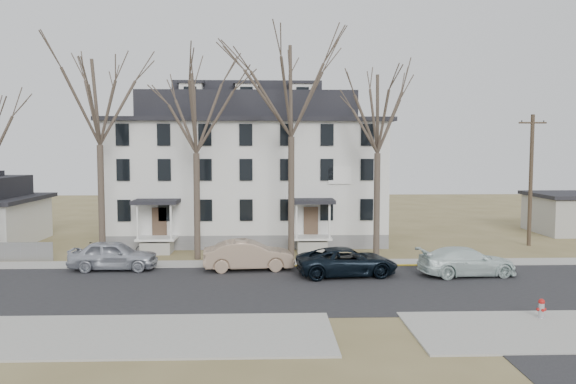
{
  "coord_description": "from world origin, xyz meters",
  "views": [
    {
      "loc": [
        -0.45,
        -25.8,
        7.04
      ],
      "look_at": [
        0.76,
        9.0,
        4.35
      ],
      "focal_mm": 35.0,
      "sensor_mm": 36.0,
      "label": 1
    }
  ],
  "objects_px": {
    "tree_mid_left": "(196,108)",
    "bicycle_right": "(95,250)",
    "tree_far_left": "(99,96)",
    "bicycle_left": "(149,248)",
    "boarding_house": "(249,170)",
    "tree_center": "(291,84)",
    "car_silver": "(114,256)",
    "car_tan": "(249,256)",
    "utility_pole_far": "(531,178)",
    "tree_mid_right": "(378,108)",
    "car_navy": "(347,262)",
    "car_white": "(467,262)",
    "fire_hydrant": "(541,309)"
  },
  "relations": [
    {
      "from": "boarding_house",
      "to": "tree_mid_left",
      "type": "relative_size",
      "value": 1.63
    },
    {
      "from": "bicycle_left",
      "to": "bicycle_right",
      "type": "distance_m",
      "value": 3.44
    },
    {
      "from": "car_silver",
      "to": "car_tan",
      "type": "relative_size",
      "value": 0.96
    },
    {
      "from": "car_silver",
      "to": "tree_far_left",
      "type": "bearing_deg",
      "value": 26.51
    },
    {
      "from": "boarding_house",
      "to": "car_navy",
      "type": "relative_size",
      "value": 3.73
    },
    {
      "from": "bicycle_right",
      "to": "car_navy",
      "type": "bearing_deg",
      "value": -137.09
    },
    {
      "from": "boarding_house",
      "to": "bicycle_left",
      "type": "relative_size",
      "value": 12.06
    },
    {
      "from": "utility_pole_far",
      "to": "car_tan",
      "type": "xyz_separation_m",
      "value": [
        -20.12,
        -7.68,
        -4.05
      ]
    },
    {
      "from": "tree_mid_left",
      "to": "fire_hydrant",
      "type": "xyz_separation_m",
      "value": [
        15.79,
        -13.3,
        -9.16
      ]
    },
    {
      "from": "car_white",
      "to": "fire_hydrant",
      "type": "xyz_separation_m",
      "value": [
        0.28,
        -7.97,
        -0.34
      ]
    },
    {
      "from": "tree_center",
      "to": "bicycle_left",
      "type": "height_order",
      "value": "tree_center"
    },
    {
      "from": "car_silver",
      "to": "fire_hydrant",
      "type": "distance_m",
      "value": 22.63
    },
    {
      "from": "tree_mid_left",
      "to": "car_white",
      "type": "distance_m",
      "value": 18.63
    },
    {
      "from": "tree_far_left",
      "to": "tree_mid_right",
      "type": "bearing_deg",
      "value": 0.0
    },
    {
      "from": "boarding_house",
      "to": "car_silver",
      "type": "distance_m",
      "value": 14.28
    },
    {
      "from": "boarding_house",
      "to": "fire_hydrant",
      "type": "distance_m",
      "value": 25.46
    },
    {
      "from": "car_white",
      "to": "bicycle_left",
      "type": "height_order",
      "value": "car_white"
    },
    {
      "from": "utility_pole_far",
      "to": "fire_hydrant",
      "type": "distance_m",
      "value": 19.63
    },
    {
      "from": "tree_mid_left",
      "to": "car_silver",
      "type": "height_order",
      "value": "tree_mid_left"
    },
    {
      "from": "tree_mid_right",
      "to": "tree_center",
      "type": "bearing_deg",
      "value": 180.0
    },
    {
      "from": "tree_center",
      "to": "car_silver",
      "type": "xyz_separation_m",
      "value": [
        -10.44,
        -3.17,
        -10.23
      ]
    },
    {
      "from": "tree_far_left",
      "to": "fire_hydrant",
      "type": "relative_size",
      "value": 15.67
    },
    {
      "from": "tree_far_left",
      "to": "tree_center",
      "type": "height_order",
      "value": "tree_center"
    },
    {
      "from": "car_tan",
      "to": "tree_mid_left",
      "type": "bearing_deg",
      "value": 38.86
    },
    {
      "from": "boarding_house",
      "to": "car_white",
      "type": "relative_size",
      "value": 3.88
    },
    {
      "from": "tree_far_left",
      "to": "car_tan",
      "type": "height_order",
      "value": "tree_far_left"
    },
    {
      "from": "car_navy",
      "to": "car_white",
      "type": "bearing_deg",
      "value": -98.6
    },
    {
      "from": "tree_mid_left",
      "to": "bicycle_right",
      "type": "distance_m",
      "value": 11.41
    },
    {
      "from": "tree_far_left",
      "to": "bicycle_right",
      "type": "height_order",
      "value": "tree_far_left"
    },
    {
      "from": "car_tan",
      "to": "car_white",
      "type": "bearing_deg",
      "value": -104.01
    },
    {
      "from": "boarding_house",
      "to": "tree_center",
      "type": "bearing_deg",
      "value": -69.8
    },
    {
      "from": "bicycle_left",
      "to": "utility_pole_far",
      "type": "bearing_deg",
      "value": -99.54
    },
    {
      "from": "boarding_house",
      "to": "fire_hydrant",
      "type": "xyz_separation_m",
      "value": [
        12.79,
        -21.45,
        -4.94
      ]
    },
    {
      "from": "tree_far_left",
      "to": "car_navy",
      "type": "height_order",
      "value": "tree_far_left"
    },
    {
      "from": "car_silver",
      "to": "car_tan",
      "type": "bearing_deg",
      "value": -91.98
    },
    {
      "from": "boarding_house",
      "to": "car_silver",
      "type": "xyz_separation_m",
      "value": [
        -7.44,
        -11.32,
        -4.52
      ]
    },
    {
      "from": "car_white",
      "to": "fire_hydrant",
      "type": "height_order",
      "value": "car_white"
    },
    {
      "from": "boarding_house",
      "to": "car_tan",
      "type": "height_order",
      "value": "boarding_house"
    },
    {
      "from": "utility_pole_far",
      "to": "bicycle_left",
      "type": "distance_m",
      "value": 27.42
    },
    {
      "from": "boarding_house",
      "to": "bicycle_left",
      "type": "distance_m",
      "value": 10.36
    },
    {
      "from": "tree_center",
      "to": "car_silver",
      "type": "height_order",
      "value": "tree_center"
    },
    {
      "from": "fire_hydrant",
      "to": "utility_pole_far",
      "type": "bearing_deg",
      "value": 66.23
    },
    {
      "from": "tree_far_left",
      "to": "car_tan",
      "type": "bearing_deg",
      "value": -20.34
    },
    {
      "from": "car_silver",
      "to": "fire_hydrant",
      "type": "height_order",
      "value": "car_silver"
    },
    {
      "from": "boarding_house",
      "to": "car_silver",
      "type": "bearing_deg",
      "value": -123.3
    },
    {
      "from": "tree_center",
      "to": "fire_hydrant",
      "type": "xyz_separation_m",
      "value": [
        9.79,
        -13.3,
        -10.64
      ]
    },
    {
      "from": "car_silver",
      "to": "car_white",
      "type": "distance_m",
      "value": 20.07
    },
    {
      "from": "utility_pole_far",
      "to": "car_tan",
      "type": "relative_size",
      "value": 1.82
    },
    {
      "from": "tree_far_left",
      "to": "bicycle_left",
      "type": "distance_m",
      "value": 10.36
    },
    {
      "from": "utility_pole_far",
      "to": "car_navy",
      "type": "height_order",
      "value": "utility_pole_far"
    }
  ]
}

